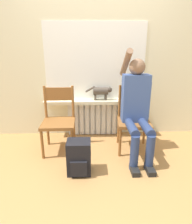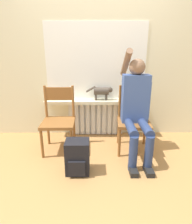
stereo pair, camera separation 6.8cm
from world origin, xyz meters
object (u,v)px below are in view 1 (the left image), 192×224
person (137,105)px  backpack (79,157)px  chair_left (59,119)px  cat (101,91)px  chair_right (134,119)px

person → backpack: 0.98m
backpack → chair_left: bearing=118.5°
cat → backpack: (-0.31, -1.00, -0.55)m
chair_left → cat: (0.61, 0.45, 0.30)m
cat → backpack: cat is taller
chair_right → backpack: size_ratio=2.25×
chair_left → cat: chair_left is taller
cat → chair_right: bearing=-46.6°
chair_right → cat: bearing=138.6°
chair_right → backpack: (-0.73, -0.55, -0.26)m
chair_right → cat: (-0.42, 0.45, 0.30)m
chair_left → person: size_ratio=0.64×
chair_right → chair_left: bearing=-174.8°
chair_left → cat: bearing=34.8°
chair_right → person: person is taller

